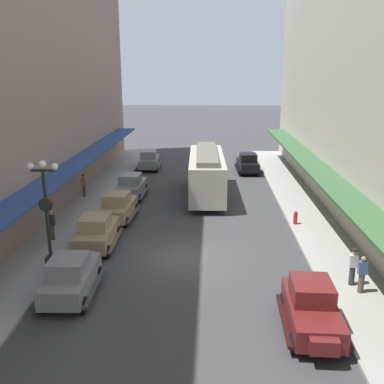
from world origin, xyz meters
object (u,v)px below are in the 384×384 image
at_px(parked_car_6, 97,231).
at_px(pedestrian_3, 353,266).
at_px(parked_car_4, 149,160).
at_px(fire_hydrant, 295,218).
at_px(streetcar, 207,172).
at_px(pedestrian_0, 362,274).
at_px(pedestrian_2, 84,185).
at_px(pedestrian_1, 52,225).
at_px(parked_car_1, 248,163).
at_px(parked_car_3, 118,206).
at_px(parked_car_0, 312,307).
at_px(parked_car_5, 131,185).
at_px(lamp_post_with_clock, 46,210).
at_px(parked_car_2, 71,276).

distance_m(parked_car_6, pedestrian_3, 12.86).
relative_size(parked_car_4, parked_car_6, 1.01).
bearing_deg(pedestrian_3, parked_car_6, 161.95).
xyz_separation_m(parked_car_4, fire_hydrant, (11.11, -15.49, -0.38)).
distance_m(streetcar, pedestrian_0, 16.36).
bearing_deg(streetcar, parked_car_4, 121.69).
distance_m(streetcar, pedestrian_2, 9.13).
distance_m(streetcar, pedestrian_1, 12.76).
height_order(parked_car_6, pedestrian_3, parked_car_6).
height_order(parked_car_1, fire_hydrant, parked_car_1).
bearing_deg(parked_car_3, parked_car_6, -92.67).
bearing_deg(pedestrian_3, parked_car_4, 117.47).
bearing_deg(pedestrian_3, pedestrian_2, 139.65).
distance_m(parked_car_0, pedestrian_2, 21.07).
relative_size(parked_car_0, pedestrian_0, 2.62).
bearing_deg(pedestrian_1, parked_car_6, -14.09).
height_order(parked_car_5, streetcar, streetcar).
relative_size(lamp_post_with_clock, fire_hydrant, 6.29).
height_order(parked_car_1, parked_car_6, same).
height_order(parked_car_1, parked_car_3, same).
distance_m(lamp_post_with_clock, pedestrian_2, 12.22).
bearing_deg(parked_car_0, pedestrian_2, 128.28).
bearing_deg(parked_car_1, parked_car_4, 173.62).
height_order(parked_car_0, pedestrian_2, parked_car_0).
bearing_deg(parked_car_5, parked_car_0, -60.40).
xyz_separation_m(lamp_post_with_clock, fire_hydrant, (12.75, 6.55, -2.42)).
height_order(parked_car_2, parked_car_6, same).
xyz_separation_m(parked_car_4, parked_car_5, (0.03, -9.74, 0.00)).
distance_m(parked_car_0, pedestrian_0, 3.77).
relative_size(fire_hydrant, pedestrian_3, 0.49).
distance_m(parked_car_4, fire_hydrant, 19.07).
bearing_deg(pedestrian_1, parked_car_4, 81.54).
height_order(parked_car_3, streetcar, streetcar).
bearing_deg(pedestrian_0, parked_car_0, -134.92).
height_order(parked_car_3, fire_hydrant, parked_car_3).
bearing_deg(parked_car_1, pedestrian_0, -82.66).
bearing_deg(fire_hydrant, lamp_post_with_clock, -152.80).
bearing_deg(parked_car_1, parked_car_5, -136.95).
xyz_separation_m(pedestrian_1, pedestrian_3, (14.90, -4.66, 0.02)).
relative_size(parked_car_6, lamp_post_with_clock, 0.83).
xyz_separation_m(parked_car_2, parked_car_3, (-0.03, 9.70, 0.00)).
relative_size(parked_car_0, parked_car_1, 0.99).
relative_size(parked_car_1, pedestrian_0, 2.63).
bearing_deg(parked_car_1, pedestrian_3, -82.88).
relative_size(lamp_post_with_clock, pedestrian_2, 3.09).
bearing_deg(streetcar, parked_car_1, 65.17).
bearing_deg(parked_car_2, pedestrian_3, 5.98).
bearing_deg(parked_car_3, pedestrian_0, -36.80).
bearing_deg(parked_car_2, parked_car_4, 90.31).
bearing_deg(parked_car_2, pedestrian_2, 103.80).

